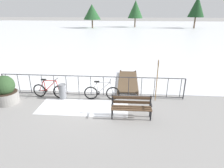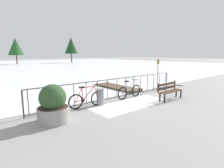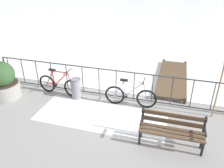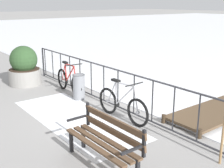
% 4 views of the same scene
% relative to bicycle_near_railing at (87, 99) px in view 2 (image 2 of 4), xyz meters
% --- Properties ---
extents(ground_plane, '(160.00, 160.00, 0.00)m').
position_rel_bicycle_near_railing_xyz_m(ground_plane, '(2.02, 0.30, -0.37)').
color(ground_plane, gray).
extents(frozen_pond, '(80.00, 56.00, 0.03)m').
position_rel_bicycle_near_railing_xyz_m(frozen_pond, '(2.02, 28.70, -0.35)').
color(frozen_pond, white).
rests_on(frozen_pond, ground).
extents(snow_patch, '(3.99, 1.54, 0.01)m').
position_rel_bicycle_near_railing_xyz_m(snow_patch, '(1.86, -0.90, -0.36)').
color(snow_patch, white).
rests_on(snow_patch, ground).
extents(railing_fence, '(9.06, 0.06, 1.07)m').
position_rel_bicycle_near_railing_xyz_m(railing_fence, '(2.02, 0.30, 0.19)').
color(railing_fence, '#38383D').
rests_on(railing_fence, ground).
extents(bicycle_near_railing, '(1.71, 0.52, 0.97)m').
position_rel_bicycle_near_railing_xyz_m(bicycle_near_railing, '(0.00, 0.00, 0.00)').
color(bicycle_near_railing, black).
rests_on(bicycle_near_railing, ground).
extents(bicycle_second, '(1.71, 0.52, 0.97)m').
position_rel_bicycle_near_railing_xyz_m(bicycle_second, '(2.59, -0.04, 0.00)').
color(bicycle_second, black).
rests_on(bicycle_second, ground).
extents(park_bench, '(1.60, 0.50, 0.89)m').
position_rel_bicycle_near_railing_xyz_m(park_bench, '(3.98, -1.53, 0.14)').
color(park_bench, brown).
rests_on(park_bench, ground).
extents(planter_with_shrub, '(1.07, 1.07, 1.31)m').
position_rel_bicycle_near_railing_xyz_m(planter_with_shrub, '(-1.77, -0.70, 0.22)').
color(planter_with_shrub, gray).
rests_on(planter_with_shrub, ground).
extents(trash_bin, '(0.35, 0.35, 0.73)m').
position_rel_bicycle_near_railing_xyz_m(trash_bin, '(0.68, -0.06, 0.00)').
color(trash_bin, gray).
rests_on(trash_bin, ground).
extents(oar_upright, '(0.04, 0.16, 1.98)m').
position_rel_bicycle_near_railing_xyz_m(oar_upright, '(5.15, 0.07, 0.77)').
color(oar_upright, '#937047').
rests_on(oar_upright, ground).
extents(wooden_dock, '(1.10, 3.56, 0.20)m').
position_rel_bicycle_near_railing_xyz_m(wooden_dock, '(3.84, 2.33, -0.25)').
color(wooden_dock, brown).
rests_on(wooden_dock, ground).
extents(tree_far_west, '(3.20, 3.20, 5.52)m').
position_rel_bicycle_near_railing_xyz_m(tree_far_west, '(5.26, 36.43, 3.35)').
color(tree_far_west, brown).
rests_on(tree_far_west, ground).
extents(tree_centre, '(3.25, 3.25, 6.22)m').
position_rel_bicycle_near_railing_xyz_m(tree_centre, '(17.51, 35.03, 3.85)').
color(tree_centre, brown).
rests_on(tree_centre, ground).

